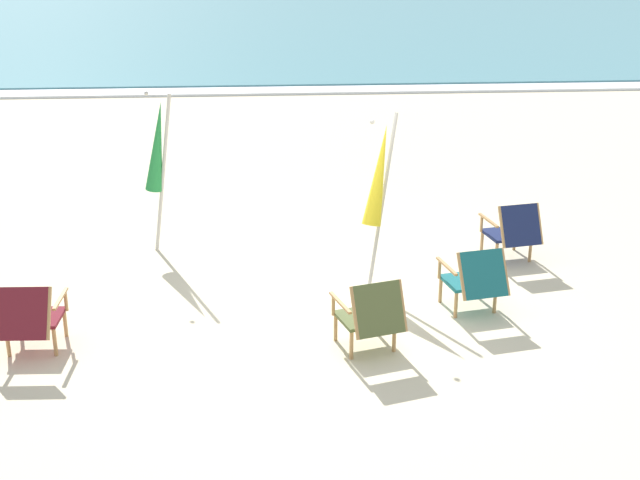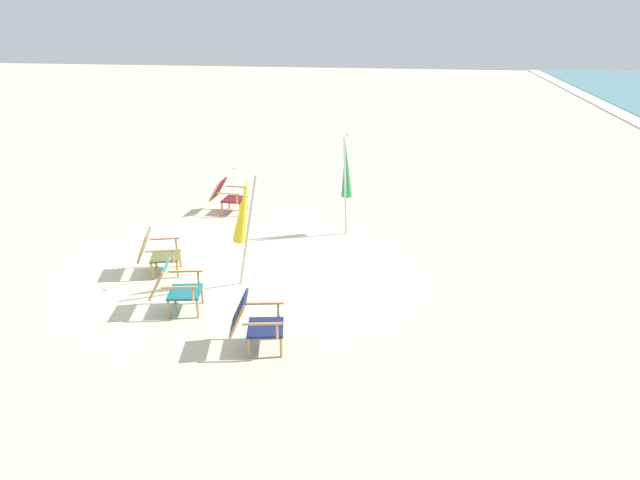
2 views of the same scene
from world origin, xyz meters
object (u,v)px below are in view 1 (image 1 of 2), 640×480
object	(u,v)px
beach_chair_back_right	(371,314)
beach_chair_front_left	(475,278)
beach_chair_mid_center	(30,316)
beach_chair_far_center	(513,230)
umbrella_furled_yellow	(379,177)
umbrella_furled_green	(158,148)

from	to	relation	value
beach_chair_back_right	beach_chair_front_left	bearing A→B (deg)	33.92
beach_chair_mid_center	beach_chair_far_center	xyz separation A→B (m)	(5.49, 2.12, 0.01)
beach_chair_back_right	umbrella_furled_yellow	size ratio (longest dim) A/B	0.40
beach_chair_mid_center	beach_chair_back_right	world-z (taller)	beach_chair_back_right
beach_chair_mid_center	beach_chair_far_center	distance (m)	5.88
beach_chair_back_right	umbrella_furled_yellow	xyz separation A→B (m)	(0.29, 1.71, 0.91)
beach_chair_back_right	umbrella_furled_green	xyz separation A→B (m)	(-2.36, 3.05, 0.95)
beach_chair_far_center	umbrella_furled_green	world-z (taller)	umbrella_furled_green
beach_chair_mid_center	beach_chair_far_center	world-z (taller)	beach_chair_far_center
beach_chair_front_left	beach_chair_back_right	world-z (taller)	beach_chair_back_right
umbrella_furled_green	beach_chair_back_right	bearing A→B (deg)	-52.27
beach_chair_back_right	umbrella_furled_green	size ratio (longest dim) A/B	0.39
beach_chair_back_right	umbrella_furled_green	world-z (taller)	umbrella_furled_green
beach_chair_front_left	beach_chair_mid_center	size ratio (longest dim) A/B	1.07
beach_chair_mid_center	beach_chair_back_right	distance (m)	3.41
beach_chair_far_center	umbrella_furled_yellow	world-z (taller)	umbrella_furled_yellow
beach_chair_mid_center	umbrella_furled_yellow	size ratio (longest dim) A/B	0.38
beach_chair_front_left	umbrella_furled_green	world-z (taller)	umbrella_furled_green
beach_chair_far_center	beach_chair_back_right	bearing A→B (deg)	-131.91
beach_chair_front_left	umbrella_furled_yellow	size ratio (longest dim) A/B	0.41
umbrella_furled_yellow	umbrella_furled_green	bearing A→B (deg)	153.09
beach_chair_far_center	umbrella_furled_green	xyz separation A→B (m)	(-4.45, 0.73, 0.95)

